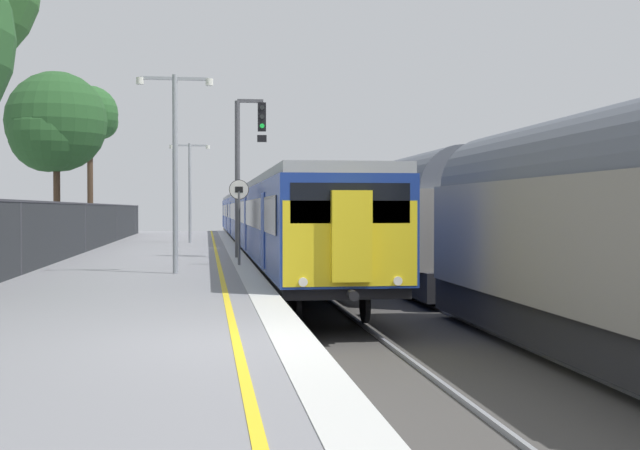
# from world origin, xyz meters

# --- Properties ---
(ground) EXTENTS (17.40, 110.00, 1.21)m
(ground) POSITION_xyz_m (2.64, 0.00, -0.61)
(ground) COLOR gray
(commuter_train_at_platform) EXTENTS (2.83, 60.24, 3.81)m
(commuter_train_at_platform) POSITION_xyz_m (2.10, 35.54, 1.27)
(commuter_train_at_platform) COLOR navy
(commuter_train_at_platform) RESTS_ON ground
(freight_train_adjacent_track) EXTENTS (2.60, 40.53, 4.36)m
(freight_train_adjacent_track) POSITION_xyz_m (6.10, 17.06, 1.37)
(freight_train_adjacent_track) COLOR #232326
(freight_train_adjacent_track) RESTS_ON ground
(signal_gantry) EXTENTS (1.10, 0.24, 5.51)m
(signal_gantry) POSITION_xyz_m (0.60, 18.77, 3.42)
(signal_gantry) COLOR #47474C
(signal_gantry) RESTS_ON ground
(speed_limit_sign) EXTENTS (0.59, 0.08, 2.58)m
(speed_limit_sign) POSITION_xyz_m (0.25, 14.81, 1.65)
(speed_limit_sign) COLOR #59595B
(speed_limit_sign) RESTS_ON ground
(platform_lamp_mid) EXTENTS (2.00, 0.20, 5.23)m
(platform_lamp_mid) POSITION_xyz_m (-1.54, 11.83, 3.11)
(platform_lamp_mid) COLOR #93999E
(platform_lamp_mid) RESTS_ON ground
(platform_lamp_far) EXTENTS (2.00, 0.20, 4.97)m
(platform_lamp_far) POSITION_xyz_m (-1.54, 32.06, 2.98)
(platform_lamp_far) COLOR #93999E
(platform_lamp_far) RESTS_ON ground
(background_tree_left) EXTENTS (4.69, 4.72, 8.11)m
(background_tree_left) POSITION_xyz_m (-7.75, 29.96, 5.58)
(background_tree_left) COLOR #473323
(background_tree_left) RESTS_ON ground
(background_tree_centre) EXTENTS (2.94, 2.96, 8.16)m
(background_tree_centre) POSITION_xyz_m (-6.68, 35.08, 6.56)
(background_tree_centre) COLOR #473323
(background_tree_centre) RESTS_ON ground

